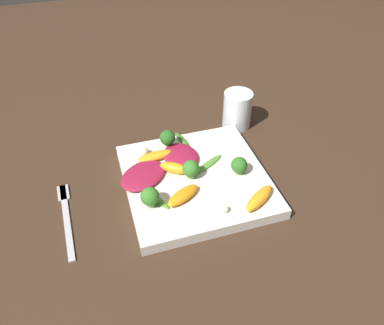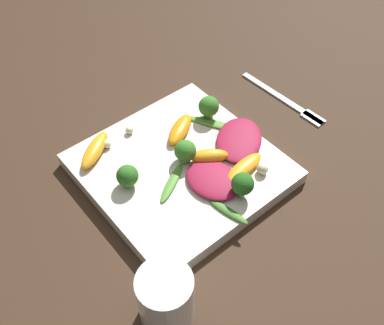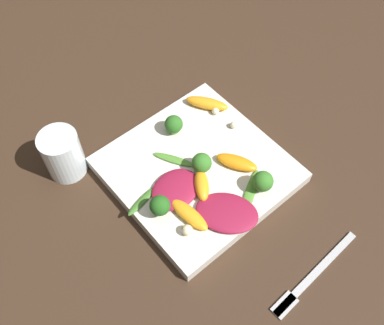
{
  "view_description": "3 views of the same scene",
  "coord_description": "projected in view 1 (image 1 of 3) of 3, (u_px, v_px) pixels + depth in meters",
  "views": [
    {
      "loc": [
        -0.16,
        -0.5,
        0.52
      ],
      "look_at": [
        -0.0,
        0.02,
        0.04
      ],
      "focal_mm": 35.0,
      "sensor_mm": 36.0,
      "label": 1
    },
    {
      "loc": [
        0.27,
        0.35,
        0.53
      ],
      "look_at": [
        -0.01,
        0.02,
        0.04
      ],
      "focal_mm": 42.0,
      "sensor_mm": 36.0,
      "label": 2
    },
    {
      "loc": [
        -0.31,
        0.27,
        0.65
      ],
      "look_at": [
        0.0,
        0.01,
        0.04
      ],
      "focal_mm": 42.0,
      "sensor_mm": 36.0,
      "label": 3
    }
  ],
  "objects": [
    {
      "name": "arugula_sprig_2",
      "position": [
        183.0,
        140.0,
        0.8
      ],
      "size": [
        0.03,
        0.07,
        0.01
      ],
      "color": "#3D7528",
      "rests_on": "plate"
    },
    {
      "name": "broccoli_floret_3",
      "position": [
        191.0,
        170.0,
        0.7
      ],
      "size": [
        0.03,
        0.03,
        0.04
      ],
      "color": "#7A9E51",
      "rests_on": "plate"
    },
    {
      "name": "orange_segment_0",
      "position": [
        174.0,
        168.0,
        0.72
      ],
      "size": [
        0.06,
        0.05,
        0.02
      ],
      "color": "orange",
      "rests_on": "plate"
    },
    {
      "name": "orange_segment_3",
      "position": [
        156.0,
        156.0,
        0.75
      ],
      "size": [
        0.08,
        0.03,
        0.02
      ],
      "color": "orange",
      "rests_on": "plate"
    },
    {
      "name": "radicchio_leaf_1",
      "position": [
        143.0,
        175.0,
        0.71
      ],
      "size": [
        0.12,
        0.11,
        0.01
      ],
      "color": "maroon",
      "rests_on": "plate"
    },
    {
      "name": "ground_plane",
      "position": [
        196.0,
        184.0,
        0.74
      ],
      "size": [
        2.4,
        2.4,
        0.0
      ],
      "primitive_type": "plane",
      "color": "#382619"
    },
    {
      "name": "orange_segment_1",
      "position": [
        183.0,
        195.0,
        0.67
      ],
      "size": [
        0.07,
        0.06,
        0.02
      ],
      "color": "orange",
      "rests_on": "plate"
    },
    {
      "name": "macadamia_nut_2",
      "position": [
        248.0,
        202.0,
        0.66
      ],
      "size": [
        0.01,
        0.01,
        0.01
      ],
      "color": "beige",
      "rests_on": "plate"
    },
    {
      "name": "broccoli_floret_1",
      "position": [
        239.0,
        165.0,
        0.72
      ],
      "size": [
        0.03,
        0.03,
        0.04
      ],
      "color": "#7A9E51",
      "rests_on": "plate"
    },
    {
      "name": "arugula_sprig_1",
      "position": [
        209.0,
        164.0,
        0.74
      ],
      "size": [
        0.07,
        0.05,
        0.0
      ],
      "color": "#518E33",
      "rests_on": "plate"
    },
    {
      "name": "orange_segment_2",
      "position": [
        259.0,
        198.0,
        0.66
      ],
      "size": [
        0.08,
        0.06,
        0.02
      ],
      "color": "orange",
      "rests_on": "plate"
    },
    {
      "name": "plate",
      "position": [
        196.0,
        180.0,
        0.73
      ],
      "size": [
        0.27,
        0.27,
        0.02
      ],
      "color": "silver",
      "rests_on": "ground_plane"
    },
    {
      "name": "fork",
      "position": [
        66.0,
        211.0,
        0.68
      ],
      "size": [
        0.02,
        0.18,
        0.01
      ],
      "color": "#B2B2B7",
      "rests_on": "ground_plane"
    },
    {
      "name": "broccoli_floret_2",
      "position": [
        167.0,
        138.0,
        0.77
      ],
      "size": [
        0.03,
        0.03,
        0.04
      ],
      "color": "#84AD5B",
      "rests_on": "plate"
    },
    {
      "name": "radicchio_leaf_0",
      "position": [
        181.0,
        156.0,
        0.76
      ],
      "size": [
        0.08,
        0.09,
        0.01
      ],
      "color": "maroon",
      "rests_on": "plate"
    },
    {
      "name": "drinking_glass",
      "position": [
        237.0,
        110.0,
        0.86
      ],
      "size": [
        0.07,
        0.07,
        0.09
      ],
      "color": "silver",
      "rests_on": "ground_plane"
    },
    {
      "name": "arugula_sprig_0",
      "position": [
        150.0,
        195.0,
        0.68
      ],
      "size": [
        0.06,
        0.09,
        0.0
      ],
      "color": "#518E33",
      "rests_on": "plate"
    },
    {
      "name": "broccoli_floret_0",
      "position": [
        150.0,
        197.0,
        0.65
      ],
      "size": [
        0.03,
        0.03,
        0.04
      ],
      "color": "#7A9E51",
      "rests_on": "plate"
    },
    {
      "name": "macadamia_nut_1",
      "position": [
        144.0,
        151.0,
        0.76
      ],
      "size": [
        0.02,
        0.02,
        0.02
      ],
      "color": "beige",
      "rests_on": "plate"
    },
    {
      "name": "macadamia_nut_0",
      "position": [
        225.0,
        209.0,
        0.65
      ],
      "size": [
        0.01,
        0.01,
        0.01
      ],
      "color": "beige",
      "rests_on": "plate"
    }
  ]
}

